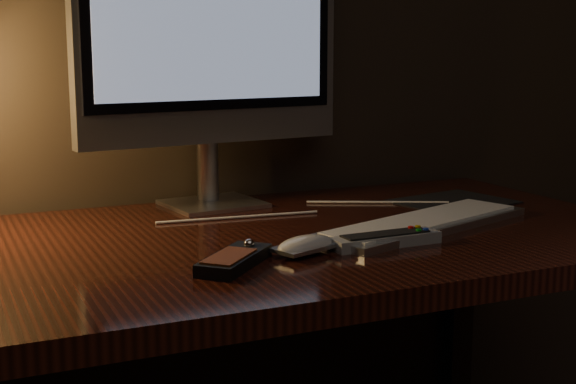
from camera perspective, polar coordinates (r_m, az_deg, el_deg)
name	(u,v)px	position (r m, az deg, el deg)	size (l,w,h in m)	color
desk	(206,300)	(1.49, -5.84, -7.67)	(1.60, 0.75, 0.75)	#37130C
monitor	(211,32)	(1.65, -5.48, 11.29)	(0.58, 0.19, 0.61)	silver
keyboard	(423,223)	(1.49, 9.59, -2.19)	(0.48, 0.13, 0.02)	silver
mousepad	(453,202)	(1.75, 11.62, -0.67)	(0.23, 0.19, 0.00)	black
mouse	(305,248)	(1.28, 1.24, -4.00)	(0.11, 0.06, 0.02)	white
media_remote	(235,259)	(1.22, -3.82, -4.79)	(0.16, 0.16, 0.03)	black
tv_remote	(385,239)	(1.35, 6.94, -3.37)	(0.20, 0.05, 0.03)	#9C9FA2
cable	(314,210)	(1.62, 1.84, -1.32)	(0.01, 0.01, 0.62)	white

